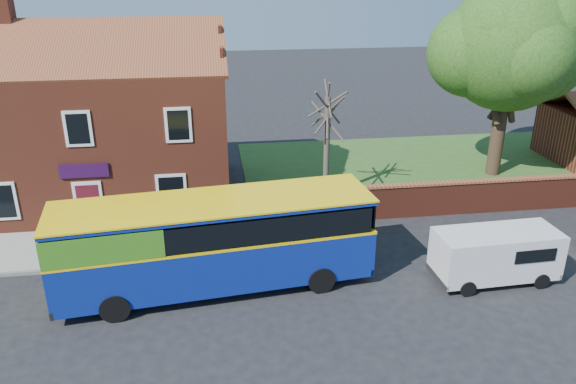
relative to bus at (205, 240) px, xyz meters
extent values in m
plane|color=black|center=(2.08, -2.15, -1.89)|extent=(120.00, 120.00, 0.00)
cube|color=gray|center=(-4.92, 3.60, -1.83)|extent=(18.00, 3.50, 0.12)
cube|color=slate|center=(-4.92, 1.85, -1.82)|extent=(18.00, 0.15, 0.14)
cube|color=#426B28|center=(15.08, 10.85, -1.87)|extent=(26.00, 12.00, 0.04)
cube|color=brown|center=(-4.92, 9.35, 1.36)|extent=(12.00, 8.00, 6.50)
cube|color=brown|center=(-4.92, 7.35, 5.61)|extent=(12.30, 4.08, 2.16)
cube|color=brown|center=(-4.92, 11.35, 5.61)|extent=(12.30, 4.08, 2.16)
cube|color=black|center=(-4.92, 5.32, 2.71)|extent=(1.10, 0.06, 1.50)
cube|color=#4C0F19|center=(-4.92, 5.30, -0.79)|extent=(0.95, 0.04, 2.10)
cube|color=silver|center=(-4.92, 5.32, -0.74)|extent=(1.20, 0.06, 2.30)
cube|color=#2A0B32|center=(-4.92, 5.29, 0.91)|extent=(2.00, 0.06, 0.60)
cube|color=maroon|center=(15.08, 4.85, -1.14)|extent=(22.00, 0.30, 1.50)
cube|color=brown|center=(15.08, 4.85, -0.34)|extent=(22.00, 0.38, 0.10)
cube|color=navy|center=(0.35, 0.04, -0.64)|extent=(11.17, 3.92, 1.74)
cube|color=yellow|center=(0.35, 0.04, 0.23)|extent=(11.19, 3.94, 0.10)
cube|color=black|center=(0.35, 0.04, 0.75)|extent=(10.74, 3.89, 0.87)
cube|color=#408B1E|center=(-3.23, -0.36, 0.75)|extent=(4.00, 3.17, 0.93)
cube|color=navy|center=(0.35, 0.04, 1.34)|extent=(11.17, 3.92, 0.14)
cube|color=yellow|center=(0.35, 0.04, 1.42)|extent=(11.21, 3.96, 0.06)
cylinder|color=black|center=(-2.98, -1.62, -1.40)|extent=(1.01, 0.39, 0.98)
cylinder|color=black|center=(-3.26, 0.93, -1.40)|extent=(1.01, 0.39, 0.98)
cylinder|color=black|center=(3.97, -0.86, -1.40)|extent=(1.01, 0.39, 0.98)
cylinder|color=black|center=(3.69, 1.70, -1.40)|extent=(1.01, 0.39, 0.98)
cube|color=silver|center=(10.38, -0.94, -0.79)|extent=(4.49, 1.94, 1.68)
cube|color=black|center=(12.37, -0.86, -0.52)|extent=(0.14, 1.51, 0.66)
cube|color=black|center=(12.55, -0.85, -1.54)|extent=(0.17, 1.77, 0.21)
cylinder|color=black|center=(8.99, -1.82, -1.60)|extent=(0.59, 0.24, 0.58)
cylinder|color=black|center=(8.93, -0.17, -1.60)|extent=(0.59, 0.24, 0.58)
cylinder|color=black|center=(11.83, -1.71, -1.60)|extent=(0.59, 0.24, 0.58)
cylinder|color=black|center=(11.76, -0.06, -1.60)|extent=(0.59, 0.24, 0.58)
cylinder|color=black|center=(15.66, 9.54, 0.23)|extent=(0.74, 0.74, 4.25)
sphere|color=#497925|center=(15.66, 9.54, 5.03)|extent=(6.65, 6.65, 6.65)
sphere|color=#497925|center=(17.60, 9.91, 4.48)|extent=(4.80, 4.80, 4.80)
sphere|color=#497925|center=(13.90, 10.10, 4.66)|extent=(4.62, 4.62, 4.62)
cylinder|color=#4C4238|center=(5.91, 7.78, 0.62)|extent=(0.29, 0.29, 5.02)
cylinder|color=#4C4238|center=(5.91, 7.78, 2.41)|extent=(0.29, 2.45, 1.97)
cylinder|color=#4C4238|center=(5.91, 7.78, 2.23)|extent=(1.28, 1.81, 1.81)
cylinder|color=#4C4238|center=(5.91, 7.78, 2.59)|extent=(2.06, 0.94, 2.00)
camera|label=1|loc=(0.42, -17.61, 8.98)|focal=35.00mm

